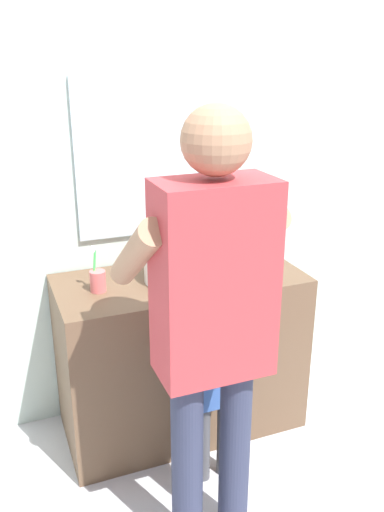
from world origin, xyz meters
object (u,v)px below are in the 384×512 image
at_px(toothbrush_cup, 98,280).
at_px(soap_bottle, 241,255).
at_px(adult_parent, 212,307).
at_px(child_toddler, 214,378).

height_order(toothbrush_cup, soap_bottle, toothbrush_cup).
xyz_separation_m(toothbrush_cup, adult_parent, (0.24, -0.69, 0.14)).
height_order(soap_bottle, child_toddler, soap_bottle).
bearing_deg(soap_bottle, child_toddler, -128.12).
height_order(toothbrush_cup, child_toddler, toothbrush_cup).
bearing_deg(child_toddler, soap_bottle, 51.88).
bearing_deg(child_toddler, toothbrush_cup, 134.88).
xyz_separation_m(soap_bottle, adult_parent, (-0.46, -0.70, 0.12)).
bearing_deg(toothbrush_cup, child_toddler, -45.12).
relative_size(toothbrush_cup, soap_bottle, 1.25).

